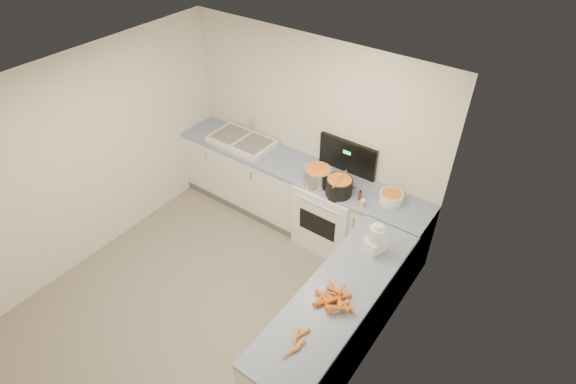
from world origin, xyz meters
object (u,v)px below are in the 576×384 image
Objects in this scene: steel_pot at (318,177)px; mixing_bowl at (391,198)px; black_pot at (339,187)px; spice_jar at (363,204)px; extract_bottle at (360,196)px; food_processor at (376,239)px; stove at (331,212)px; sink at (242,141)px.

mixing_bowl is at bearing 13.46° from steel_pot.
spice_jar is (0.33, -0.04, -0.05)m from black_pot.
spice_jar is (0.08, -0.09, -0.01)m from extract_bottle.
extract_bottle is at bearing 3.87° from steel_pot.
food_processor reaches higher than steel_pot.
black_pot is 0.59m from mixing_bowl.
stove is 1.31m from food_processor.
steel_pot is 2.97× the size of extract_bottle.
stove reaches higher than steel_pot.
food_processor reaches higher than black_pot.
stove is at bearing 135.12° from black_pot.
extract_bottle is (0.40, -0.11, 0.52)m from stove.
steel_pot is 0.55m from extract_bottle.
extract_bottle is 0.80m from food_processor.
sink is at bearing 162.63° from food_processor.
sink reaches higher than extract_bottle.
extract_bottle is (-0.30, -0.17, -0.01)m from mixing_bowl.
steel_pot is 1.20m from food_processor.
spice_jar is 0.68m from food_processor.
steel_pot is at bearing -176.13° from extract_bottle.
black_pot is 0.94m from food_processor.
stove is 4.09× the size of food_processor.
black_pot reaches higher than extract_bottle.
mixing_bowl is 0.34m from spice_jar.
mixing_bowl is 0.79× the size of food_processor.
food_processor is (0.42, -0.52, 0.10)m from spice_jar.
food_processor is (0.20, -0.78, 0.08)m from mixing_bowl.
stove reaches higher than sink.
black_pot is (0.16, -0.16, 0.56)m from stove.
food_processor is (1.05, -0.58, 0.04)m from steel_pot.
extract_bottle is at bearing 129.15° from food_processor.
food_processor is (0.75, -0.57, 0.05)m from black_pot.
extract_bottle is (0.25, 0.05, -0.04)m from black_pot.
extract_bottle is 0.12m from spice_jar.
sink reaches higher than mixing_bowl.
food_processor reaches higher than mixing_bowl.
steel_pot is (1.31, -0.16, 0.06)m from sink.
sink reaches higher than steel_pot.
food_processor is at bearing -37.08° from black_pot.
stove reaches higher than mixing_bowl.
black_pot is 3.85× the size of spice_jar.
black_pot is at bearing -158.79° from mixing_bowl.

